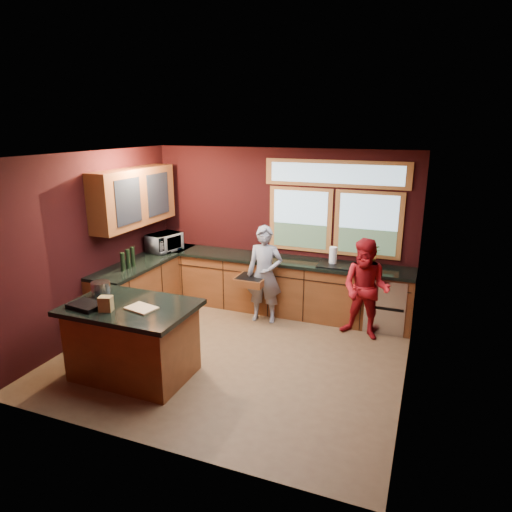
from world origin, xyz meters
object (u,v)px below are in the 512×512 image
Objects in this scene: island at (133,340)px; cutting_board at (141,308)px; stock_pot at (101,289)px; person_red at (366,289)px; person_grey at (265,274)px.

cutting_board reaches higher than island.
cutting_board is 1.46× the size of stock_pot.
cutting_board is at bearing -14.93° from stock_pot.
person_red is 4.28× the size of cutting_board.
cutting_board is 0.78m from stock_pot.
island is at bearing -121.01° from person_grey.
person_red reaches higher than island.
person_grey is 6.50× the size of stock_pot.
stock_pot is at bearing -136.29° from person_red.
island is at bearing 165.96° from cutting_board.
stock_pot is (-1.50, -2.02, 0.25)m from person_grey.
stock_pot is (-0.75, 0.20, 0.08)m from cutting_board.
person_grey is 4.46× the size of cutting_board.
stock_pot is at bearing 164.74° from island.
person_grey is at bearing 71.35° from cutting_board.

